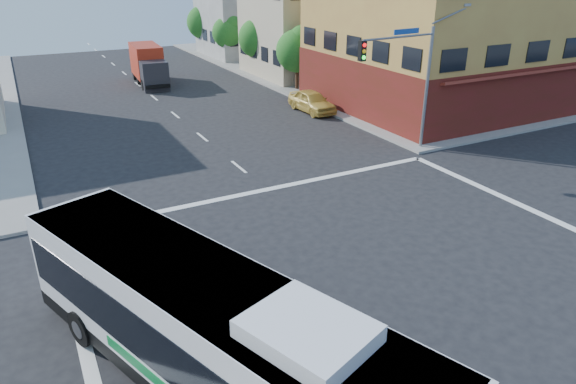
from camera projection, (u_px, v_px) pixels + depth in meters
ground at (388, 289)px, 17.32m from camera, size 120.00×120.00×0.00m
sidewalk_ne at (440, 58)px, 60.54m from camera, size 50.00×50.00×0.15m
corner_building_ne at (454, 26)px, 38.42m from camera, size 18.10×15.44×14.00m
building_east_near at (314, 27)px, 50.24m from camera, size 12.06×10.06×9.00m
building_east_far at (255, 11)px, 61.36m from camera, size 12.06×10.06×10.00m
signal_mast_ne at (407, 67)px, 27.77m from camera, size 7.91×1.13×8.07m
street_tree_a at (299, 48)px, 43.54m from camera, size 3.60×3.60×5.53m
street_tree_b at (259, 36)px, 49.95m from camera, size 3.80×3.80×5.79m
street_tree_c at (229, 31)px, 56.54m from camera, size 3.40×3.40×5.29m
street_tree_d at (204, 20)px, 62.84m from camera, size 4.00×4.00×6.03m
transit_bus at (207, 332)px, 12.45m from camera, size 6.99×12.93×3.78m
box_truck at (149, 66)px, 46.72m from camera, size 2.74×7.73×3.42m
parked_car at (312, 101)px, 38.06m from camera, size 2.01×4.68×1.58m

